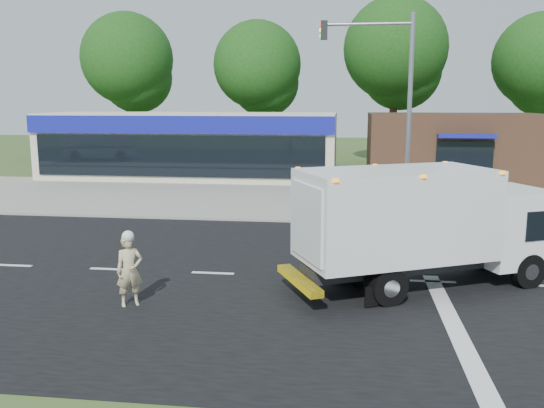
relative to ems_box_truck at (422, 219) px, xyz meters
name	(u,v)px	position (x,y,z in m)	size (l,w,h in m)	color
ground	(320,278)	(-2.58, 0.49, -1.80)	(120.00, 120.00, 0.00)	#385123
road_asphalt	(320,278)	(-2.58, 0.49, -1.79)	(60.00, 14.00, 0.02)	black
sidewalk	(329,216)	(-2.58, 8.69, -1.74)	(60.00, 2.40, 0.12)	gray
parking_apron	(332,195)	(-2.58, 14.49, -1.79)	(60.00, 9.00, 0.02)	gray
lane_markings	(372,296)	(-1.23, -0.87, -1.78)	(55.20, 7.00, 0.01)	silver
ems_box_truck	(422,219)	(0.00, 0.00, 0.00)	(7.28, 4.97, 3.12)	black
emergency_worker	(129,269)	(-6.93, -2.24, -0.90)	(0.74, 0.68, 1.81)	#C8B185
retail_strip_mall	(191,145)	(-11.58, 20.41, 0.22)	(18.00, 6.20, 4.00)	beige
brown_storefront	(454,148)	(4.42, 20.47, 0.20)	(10.00, 6.70, 4.00)	#382316
traffic_signal_pole	(393,96)	(-0.22, 8.09, 3.13)	(3.51, 0.25, 8.00)	gray
background_trees	(327,64)	(-3.42, 28.65, 5.58)	(36.77, 7.39, 12.10)	#332114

